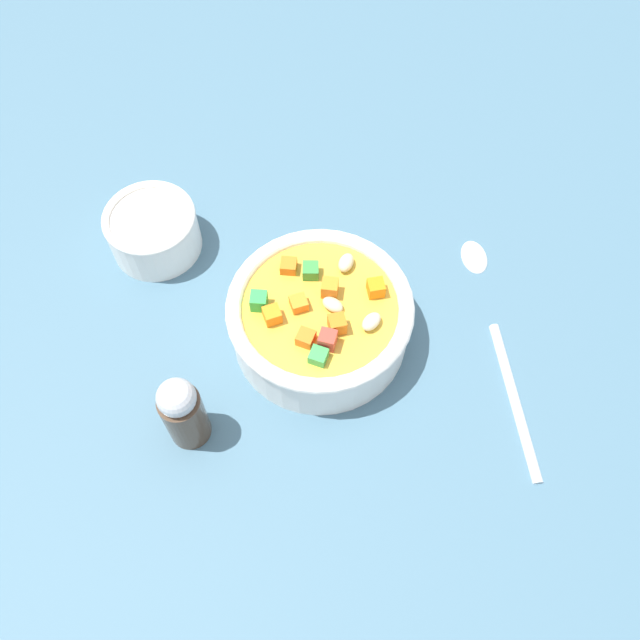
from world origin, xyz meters
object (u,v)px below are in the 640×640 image
Objects in this scene: soup_bowl_main at (320,318)px; pepper_shaker at (183,412)px; side_bowl_small at (153,230)px; spoon at (498,335)px.

pepper_shaker is (9.29, -10.44, 1.11)cm from soup_bowl_main.
soup_bowl_main is 18.49cm from side_bowl_small.
spoon is 2.85× the size of pepper_shaker.
soup_bowl_main reaches higher than side_bowl_small.
side_bowl_small is at bearing -120.69° from soup_bowl_main.
pepper_shaker reaches higher than soup_bowl_main.
pepper_shaker is at bearing 101.53° from spoon.
side_bowl_small is at bearing 65.40° from spoon.
side_bowl_small is at bearing -163.76° from pepper_shaker.
pepper_shaker is at bearing -48.34° from soup_bowl_main.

